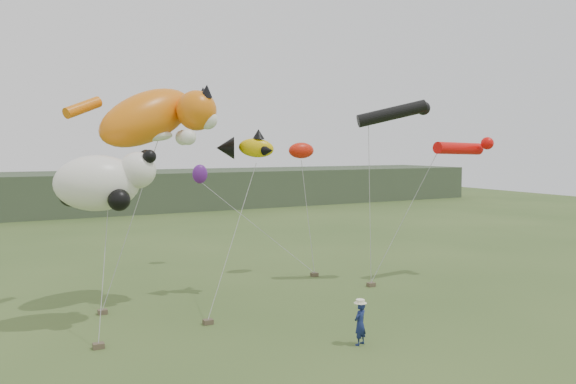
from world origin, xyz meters
name	(u,v)px	position (x,y,z in m)	size (l,w,h in m)	color
ground	(325,342)	(0.00, 0.00, 0.00)	(120.00, 120.00, 0.00)	#385123
headland	(69,194)	(-3.11, 44.69, 1.92)	(90.00, 13.00, 4.00)	#2D3D28
festival_attendant	(360,324)	(0.89, -0.77, 0.73)	(0.53, 0.35, 1.45)	navy
sandbag_anchors	(234,304)	(-1.07, 5.50, 0.09)	(13.18, 5.93, 0.18)	brown
cat_kite	(158,117)	(-3.72, 7.04, 7.83)	(5.86, 3.49, 3.49)	orange
fish_kite	(245,147)	(-0.02, 6.70, 6.59)	(2.72, 1.79, 1.32)	#E1B807
tube_kites	(429,129)	(9.18, 5.38, 7.48)	(6.91, 2.68, 2.67)	black
panda_kite	(104,182)	(-6.20, 5.15, 5.35)	(3.56, 2.30, 2.21)	white
misc_kites	(263,159)	(2.85, 11.01, 5.95)	(4.99, 5.33, 2.25)	red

